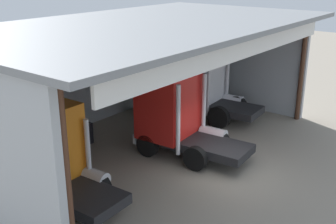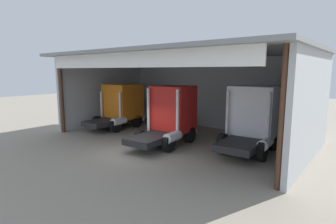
# 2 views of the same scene
# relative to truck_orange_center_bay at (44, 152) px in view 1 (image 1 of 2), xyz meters

# --- Properties ---
(ground_plane) EXTENTS (80.00, 80.00, 0.00)m
(ground_plane) POSITION_rel_truck_orange_center_bay_xyz_m (5.62, -3.98, -1.80)
(ground_plane) COLOR gray
(ground_plane) RESTS_ON ground
(workshop_shed) EXTENTS (16.42, 9.58, 5.67)m
(workshop_shed) POSITION_rel_truck_orange_center_bay_xyz_m (5.62, 1.10, 2.13)
(workshop_shed) COLOR #ADB2B7
(workshop_shed) RESTS_ON ground
(truck_orange_center_bay) EXTENTS (2.65, 4.84, 3.44)m
(truck_orange_center_bay) POSITION_rel_truck_orange_center_bay_xyz_m (0.00, 0.00, 0.00)
(truck_orange_center_bay) COLOR orange
(truck_orange_center_bay) RESTS_ON ground
(truck_red_center_left_bay) EXTENTS (2.78, 5.04, 3.57)m
(truck_red_center_left_bay) POSITION_rel_truck_orange_center_bay_xyz_m (5.93, -1.16, 0.02)
(truck_red_center_left_bay) COLOR red
(truck_red_center_left_bay) RESTS_ON ground
(truck_white_center_right_bay) EXTENTS (2.85, 4.83, 3.66)m
(truck_white_center_right_bay) POSITION_rel_truck_orange_center_bay_xyz_m (10.54, 0.44, 0.09)
(truck_white_center_right_bay) COLOR white
(truck_white_center_right_bay) RESTS_ON ground
(oil_drum) EXTENTS (0.58, 0.58, 0.92)m
(oil_drum) POSITION_rel_truck_orange_center_bay_xyz_m (8.57, 3.31, -1.34)
(oil_drum) COLOR #197233
(oil_drum) RESTS_ON ground
(tool_cart) EXTENTS (0.90, 0.60, 1.00)m
(tool_cart) POSITION_rel_truck_orange_center_bay_xyz_m (3.91, 2.71, -1.30)
(tool_cart) COLOR black
(tool_cart) RESTS_ON ground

